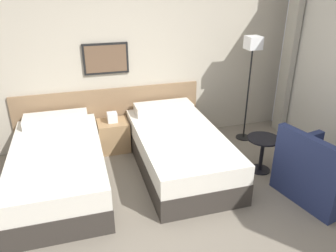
# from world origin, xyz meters

# --- Properties ---
(ground_plane) EXTENTS (16.00, 16.00, 0.00)m
(ground_plane) POSITION_xyz_m (0.00, 0.00, 0.00)
(ground_plane) COLOR slate
(wall_headboard) EXTENTS (10.00, 0.10, 2.70)m
(wall_headboard) POSITION_xyz_m (-0.03, 2.14, 1.30)
(wall_headboard) COLOR #B7AD99
(wall_headboard) RESTS_ON ground_plane
(bed_near_door) EXTENTS (1.07, 2.03, 0.66)m
(bed_near_door) POSITION_xyz_m (-1.26, 1.07, 0.27)
(bed_near_door) COLOR #332D28
(bed_near_door) RESTS_ON ground_plane
(bed_near_window) EXTENTS (1.07, 2.03, 0.66)m
(bed_near_window) POSITION_xyz_m (0.28, 1.07, 0.27)
(bed_near_window) COLOR #332D28
(bed_near_window) RESTS_ON ground_plane
(nightstand) EXTENTS (0.45, 0.39, 0.59)m
(nightstand) POSITION_xyz_m (-0.49, 1.84, 0.24)
(nightstand) COLOR #9E7A51
(nightstand) RESTS_ON ground_plane
(floor_lamp) EXTENTS (0.24, 0.24, 1.62)m
(floor_lamp) POSITION_xyz_m (1.57, 1.63, 1.30)
(floor_lamp) COLOR black
(floor_lamp) RESTS_ON ground_plane
(side_table) EXTENTS (0.42, 0.42, 0.48)m
(side_table) POSITION_xyz_m (1.32, 0.69, 0.34)
(side_table) COLOR black
(side_table) RESTS_ON ground_plane
(armchair) EXTENTS (0.99, 1.00, 0.84)m
(armchair) POSITION_xyz_m (1.70, 0.01, 0.27)
(armchair) COLOR navy
(armchair) RESTS_ON ground_plane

